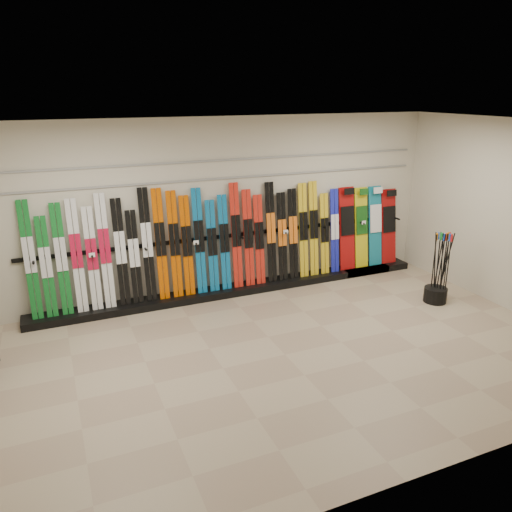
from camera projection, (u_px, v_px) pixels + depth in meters
name	position (u px, v px, depth m)	size (l,w,h in m)	color
floor	(285.00, 355.00, 6.74)	(8.00, 8.00, 0.00)	gray
back_wall	(221.00, 208.00, 8.44)	(8.00, 8.00, 0.00)	beige
ceiling	(290.00, 126.00, 5.78)	(8.00, 8.00, 0.00)	silver
ski_rack_base	(239.00, 289.00, 8.79)	(8.00, 0.40, 0.12)	black
skis	(198.00, 244.00, 8.29)	(5.37, 0.24, 1.84)	#126824
snowboards	(368.00, 227.00, 9.60)	(1.28, 0.24, 1.56)	#990C0C
pole_bin	(435.00, 295.00, 8.38)	(0.38, 0.38, 0.25)	black
ski_poles	(441.00, 267.00, 8.24)	(0.36, 0.25, 1.18)	black
slatwall_rail_0	(221.00, 178.00, 8.27)	(7.60, 0.02, 0.03)	gray
slatwall_rail_1	(221.00, 160.00, 8.17)	(7.60, 0.02, 0.03)	gray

